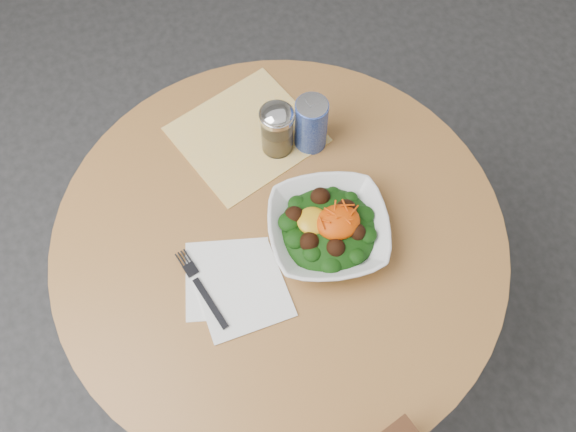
{
  "coord_description": "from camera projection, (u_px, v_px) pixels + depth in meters",
  "views": [
    {
      "loc": [
        -0.18,
        -0.52,
        1.89
      ],
      "look_at": [
        0.02,
        0.01,
        0.81
      ],
      "focal_mm": 40.0,
      "sensor_mm": 36.0,
      "label": 1
    }
  ],
  "objects": [
    {
      "name": "paper_napkins",
      "position": [
        235.0,
        285.0,
        1.21
      ],
      "size": [
        0.2,
        0.22,
        0.0
      ],
      "color": "white",
      "rests_on": "table"
    },
    {
      "name": "spice_shaker",
      "position": [
        277.0,
        129.0,
        1.3
      ],
      "size": [
        0.07,
        0.07,
        0.13
      ],
      "color": "silver",
      "rests_on": "table"
    },
    {
      "name": "ground",
      "position": [
        282.0,
        345.0,
        1.93
      ],
      "size": [
        6.0,
        6.0,
        0.0
      ],
      "primitive_type": "plane",
      "color": "#2C2C2E",
      "rests_on": "ground"
    },
    {
      "name": "salad_bowl",
      "position": [
        328.0,
        229.0,
        1.23
      ],
      "size": [
        0.28,
        0.28,
        0.09
      ],
      "color": "white",
      "rests_on": "table"
    },
    {
      "name": "fork",
      "position": [
        200.0,
        286.0,
        1.21
      ],
      "size": [
        0.05,
        0.18,
        0.0
      ],
      "color": "black",
      "rests_on": "table"
    },
    {
      "name": "cloth_napkin",
      "position": [
        247.0,
        134.0,
        1.37
      ],
      "size": [
        0.33,
        0.32,
        0.0
      ],
      "primitive_type": "cube",
      "rotation": [
        0.0,
        0.0,
        0.3
      ],
      "color": "#F0A00C",
      "rests_on": "table"
    },
    {
      "name": "table",
      "position": [
        280.0,
        275.0,
        1.44
      ],
      "size": [
        0.9,
        0.9,
        0.75
      ],
      "color": "black",
      "rests_on": "ground"
    },
    {
      "name": "beverage_can",
      "position": [
        311.0,
        124.0,
        1.31
      ],
      "size": [
        0.07,
        0.07,
        0.13
      ],
      "color": "navy",
      "rests_on": "table"
    }
  ]
}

